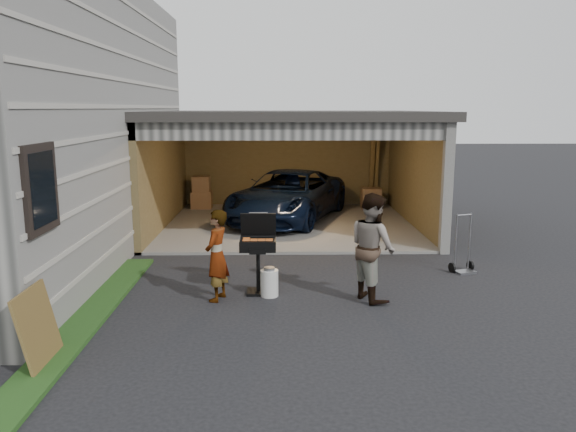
% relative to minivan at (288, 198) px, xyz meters
% --- Properties ---
extents(ground, '(80.00, 80.00, 0.00)m').
position_rel_minivan_xyz_m(ground, '(-0.71, -6.90, -0.65)').
color(ground, black).
rests_on(ground, ground).
extents(groundcover_strip, '(0.50, 8.00, 0.06)m').
position_rel_minivan_xyz_m(groundcover_strip, '(-2.96, -7.90, -0.62)').
color(groundcover_strip, '#193814').
rests_on(groundcover_strip, ground).
extents(garage, '(6.80, 6.30, 2.90)m').
position_rel_minivan_xyz_m(garage, '(0.05, -0.11, 1.22)').
color(garage, '#605E59').
rests_on(garage, ground).
extents(minivan, '(3.65, 5.12, 1.30)m').
position_rel_minivan_xyz_m(minivan, '(0.00, 0.00, 0.00)').
color(minivan, black).
rests_on(minivan, ground).
extents(woman, '(0.48, 0.60, 1.44)m').
position_rel_minivan_xyz_m(woman, '(-1.21, -6.14, 0.07)').
color(woman, silver).
rests_on(woman, ground).
extents(man, '(0.91, 1.01, 1.69)m').
position_rel_minivan_xyz_m(man, '(1.22, -6.12, 0.20)').
color(man, '#4D291E').
rests_on(man, ground).
extents(bbq_grill, '(0.58, 0.51, 1.29)m').
position_rel_minivan_xyz_m(bbq_grill, '(-0.58, -5.80, 0.12)').
color(bbq_grill, black).
rests_on(bbq_grill, ground).
extents(propane_tank, '(0.35, 0.35, 0.43)m').
position_rel_minivan_xyz_m(propane_tank, '(-0.40, -5.97, -0.43)').
color(propane_tank, silver).
rests_on(propane_tank, ground).
extents(plywood_panel, '(0.23, 0.84, 0.93)m').
position_rel_minivan_xyz_m(plywood_panel, '(-3.05, -8.40, -0.18)').
color(plywood_panel, brown).
rests_on(plywood_panel, ground).
extents(hand_truck, '(0.48, 0.44, 1.09)m').
position_rel_minivan_xyz_m(hand_truck, '(3.15, -4.69, -0.44)').
color(hand_truck, slate).
rests_on(hand_truck, ground).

